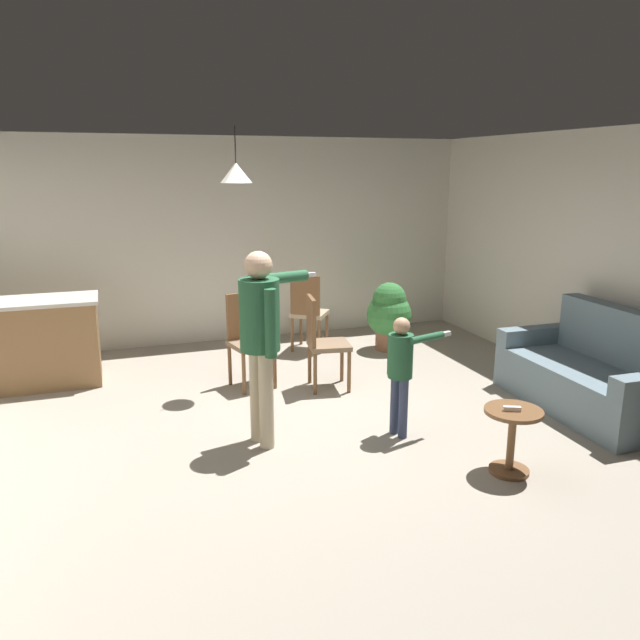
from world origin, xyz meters
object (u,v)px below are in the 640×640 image
dining_chair_centre_back (248,336)px  spare_remote_on_table (512,409)px  kitchen_counter (39,342)px  dining_chair_near_wall (308,309)px  side_table_by_couch (512,433)px  dining_chair_by_counter (322,339)px  potted_plant_corner (389,313)px  couch_floral (591,377)px  person_adult (261,327)px  person_child (401,363)px

dining_chair_centre_back → spare_remote_on_table: 2.99m
kitchen_counter → dining_chair_near_wall: (3.12, 0.26, 0.07)m
dining_chair_near_wall → side_table_by_couch: bearing=-47.1°
dining_chair_by_counter → dining_chair_centre_back: 0.80m
kitchen_counter → potted_plant_corner: 4.12m
couch_floral → dining_chair_by_counter: bearing=59.9°
person_adult → spare_remote_on_table: 2.06m
person_child → spare_remote_on_table: size_ratio=8.24×
kitchen_counter → potted_plant_corner: (4.12, -0.03, 0.01)m
side_table_by_couch → spare_remote_on_table: (-0.03, -0.02, 0.21)m
side_table_by_couch → dining_chair_centre_back: 3.00m
dining_chair_by_counter → potted_plant_corner: dining_chair_by_counter is taller
person_adult → dining_chair_by_counter: 1.52m
person_child → dining_chair_centre_back: 1.96m
person_child → person_adult: bearing=-116.9°
kitchen_counter → dining_chair_near_wall: 3.13m
side_table_by_couch → spare_remote_on_table: 0.21m
kitchen_counter → person_adult: 2.97m
kitchen_counter → side_table_by_couch: 4.90m
dining_chair_centre_back → person_adult: bearing=69.4°
couch_floral → kitchen_counter: bearing=65.6°
kitchen_counter → dining_chair_centre_back: dining_chair_centre_back is taller
dining_chair_centre_back → person_child: bearing=106.7°
side_table_by_couch → dining_chair_by_counter: size_ratio=0.52×
person_adult → potted_plant_corner: (2.21, 2.18, -0.54)m
person_adult → dining_chair_centre_back: size_ratio=1.66×
person_adult → spare_remote_on_table: (1.64, -1.15, -0.49)m
side_table_by_couch → spare_remote_on_table: bearing=-149.8°
potted_plant_corner → dining_chair_centre_back: bearing=-160.6°
side_table_by_couch → dining_chair_centre_back: bearing=119.2°
person_child → dining_chair_by_counter: person_child is taller
dining_chair_by_counter → dining_chair_near_wall: same height
dining_chair_by_counter → potted_plant_corner: bearing=138.8°
dining_chair_near_wall → couch_floral: bearing=-18.9°
dining_chair_by_counter → dining_chair_near_wall: 1.39m
spare_remote_on_table → kitchen_counter: bearing=136.6°
dining_chair_by_counter → dining_chair_centre_back: size_ratio=1.00×
dining_chair_near_wall → dining_chair_centre_back: 1.41m
person_adult → person_child: person_adult is taller
couch_floral → dining_chair_centre_back: (-2.98, 1.78, 0.21)m
potted_plant_corner → spare_remote_on_table: bearing=-99.8°
dining_chair_centre_back → potted_plant_corner: bearing=-173.1°
person_adult → potted_plant_corner: 3.15m
dining_chair_centre_back → spare_remote_on_table: (1.43, -2.63, -0.01)m
couch_floral → side_table_by_couch: (-1.52, -0.83, -0.00)m
kitchen_counter → spare_remote_on_table: (3.55, -3.36, 0.06)m
person_child → dining_chair_by_counter: 1.37m
kitchen_counter → side_table_by_couch: bearing=-43.0°
side_table_by_couch → spare_remote_on_table: size_ratio=4.00×
couch_floral → dining_chair_by_counter: 2.68m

